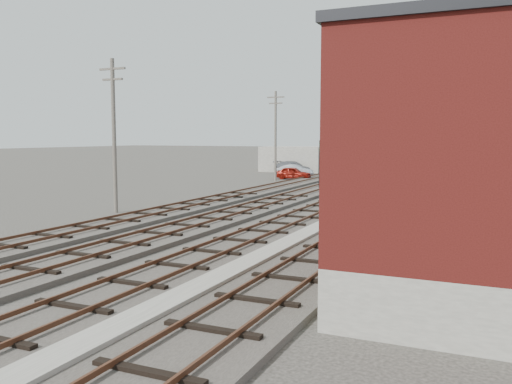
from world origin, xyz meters
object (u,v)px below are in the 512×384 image
Objects in this scene: car_grey at (293,167)px; car_silver at (294,171)px; car_red at (293,173)px; switch_stand at (323,190)px; site_trailer at (383,163)px; signal_mast at (324,202)px.

car_silver is at bearing -132.80° from car_grey.
car_silver is (-1.09, 3.40, 0.02)m from car_red.
car_grey reaches higher than car_red.
car_grey is at bearing 16.41° from car_red.
switch_stand is 18.07m from car_red.
site_trailer reaches higher than car_grey.
site_trailer is at bearing 102.57° from switch_stand.
site_trailer is at bearing -37.39° from car_red.
switch_stand reaches higher than car_silver.
signal_mast is at bearing -62.44° from switch_stand.
site_trailer is at bearing -49.47° from car_silver.
site_trailer is 1.28× the size of car_grey.
switch_stand is at bearing -156.59° from car_silver.
car_grey is (-18.46, 47.05, -1.92)m from signal_mast.
signal_mast is 24.02m from switch_stand.
car_grey is at bearing 20.57° from car_silver.
car_silver is (-8.30, -7.69, -0.67)m from site_trailer.
signal_mast reaches higher than switch_stand.
car_silver is (-9.37, 19.46, 0.05)m from switch_stand.
site_trailer is (-1.07, 27.15, 0.72)m from switch_stand.
site_trailer reaches higher than car_red.
car_grey reaches higher than switch_stand.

